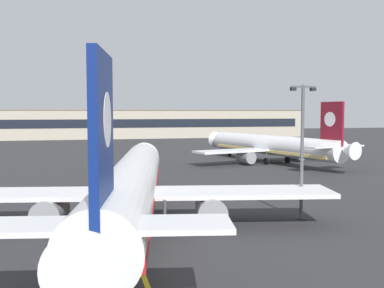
% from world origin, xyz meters
% --- Properties ---
extents(ground_plane, '(400.00, 400.00, 0.00)m').
position_xyz_m(ground_plane, '(0.00, 0.00, 0.00)').
color(ground_plane, '#2D2D30').
extents(taxiway_centreline, '(0.39, 180.00, 0.01)m').
position_xyz_m(taxiway_centreline, '(0.00, 30.00, 0.00)').
color(taxiway_centreline, yellow).
rests_on(taxiway_centreline, ground).
extents(airliner_foreground, '(32.34, 41.30, 11.65)m').
position_xyz_m(airliner_foreground, '(0.46, 10.41, 3.37)').
color(airliner_foreground, white).
rests_on(airliner_foreground, ground).
extents(airliner_background, '(29.20, 37.07, 10.59)m').
position_xyz_m(airliner_background, '(29.39, 50.11, 3.06)').
color(airliner_background, white).
rests_on(airliner_background, ground).
extents(apron_lamp_post, '(2.24, 0.90, 11.33)m').
position_xyz_m(apron_lamp_post, '(14.74, 10.03, 5.96)').
color(apron_lamp_post, '#515156').
rests_on(apron_lamp_post, ground).
extents(terminal_building, '(131.24, 12.40, 9.96)m').
position_xyz_m(terminal_building, '(9.01, 132.41, 4.99)').
color(terminal_building, '#B2A893').
rests_on(terminal_building, ground).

